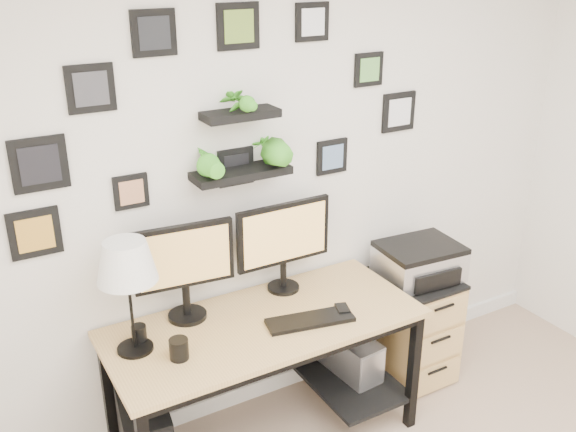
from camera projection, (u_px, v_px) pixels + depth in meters
room at (286, 378)px, 3.94m from camera, size 4.00×4.00×4.00m
desk at (268, 336)px, 3.33m from camera, size 1.60×0.70×0.75m
monitor_left at (184, 265)px, 3.15m from camera, size 0.50×0.22×0.51m
monitor_right at (284, 240)px, 3.42m from camera, size 0.55×0.18×0.51m
keyboard at (310, 320)px, 3.22m from camera, size 0.46×0.23×0.02m
mouse at (342, 310)px, 3.31m from camera, size 0.09×0.11×0.03m
table_lamp at (126, 264)px, 2.83m from camera, size 0.27×0.27×0.56m
mug at (179, 349)px, 2.92m from camera, size 0.09×0.09×0.10m
pen_cup at (139, 334)px, 3.04m from camera, size 0.07×0.07×0.09m
pc_tower_grey at (348, 366)px, 3.77m from camera, size 0.23×0.44×0.42m
file_cabinet at (410, 326)px, 3.96m from camera, size 0.43×0.53×0.67m
printer at (419, 261)px, 3.79m from camera, size 0.49×0.41×0.21m
wall_decor at (234, 130)px, 3.12m from camera, size 2.26×0.18×1.06m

